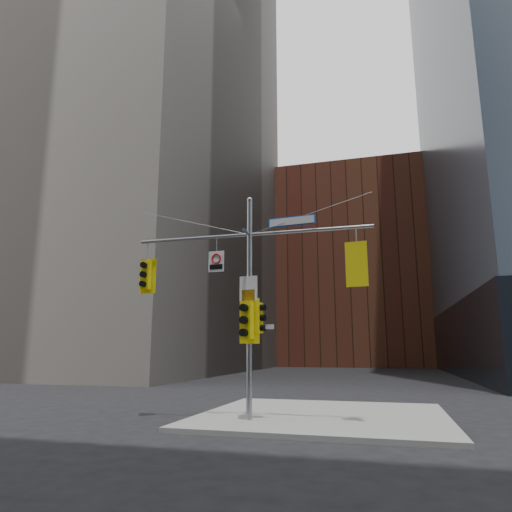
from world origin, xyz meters
The scene contains 14 objects.
ground centered at (0.00, 0.00, 0.00)m, with size 160.00×160.00×0.00m, color black.
sidewalk_corner centered at (2.00, 4.00, 0.07)m, with size 8.00×8.00×0.15m, color gray.
tower_nw centered at (-28.00, 32.00, 40.00)m, with size 36.00×36.00×80.00m, color slate.
brick_midrise centered at (0.00, 58.00, 14.00)m, with size 26.00×20.00×28.00m, color brown.
signal_assembly centered at (0.00, 1.99, 4.42)m, with size 8.00×0.80×7.30m.
traffic_light_west_arm centered at (-3.78, 2.01, 4.80)m, with size 0.59×0.46×1.23m.
traffic_light_east_arm centered at (3.46, 1.99, 4.80)m, with size 0.66×0.56×1.39m.
traffic_light_pole_side centered at (0.32, 1.99, 3.25)m, with size 0.41×0.35×0.97m.
traffic_light_pole_front centered at (0.00, 1.73, 3.15)m, with size 0.68×0.59×1.42m.
street_sign_blade centered at (1.43, 2.00, 6.35)m, with size 1.61×0.22×0.31m.
regulatory_sign_arm centered at (-1.16, 1.97, 5.17)m, with size 0.56×0.09×0.70m.
regulatory_sign_pole centered at (0.00, 1.88, 4.17)m, with size 0.61×0.11×0.80m.
street_blade_ew centered at (0.45, 2.00, 2.96)m, with size 0.73×0.12×0.15m.
street_blade_ns centered at (0.00, 2.45, 2.95)m, with size 0.09×0.77×0.15m.
Camera 1 is at (4.20, -12.05, 2.26)m, focal length 32.00 mm.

